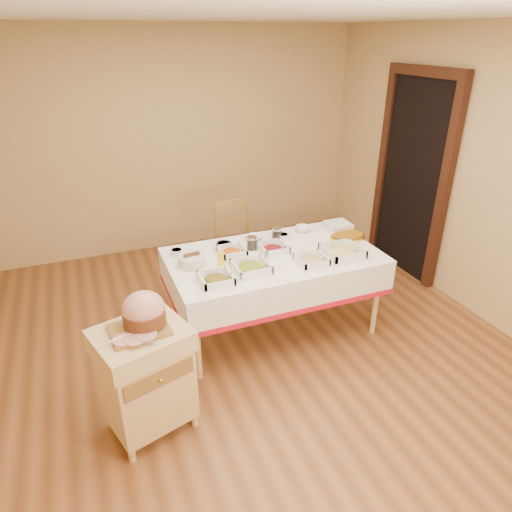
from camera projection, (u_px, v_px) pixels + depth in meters
The scene contains 23 objects.
room_shell at pixel (254, 212), 3.37m from camera, with size 5.00×5.00×5.00m.
doorway at pixel (413, 174), 4.93m from camera, with size 0.09×1.10×2.20m.
dining_table at pixel (273, 271), 4.03m from camera, with size 1.82×1.02×0.76m.
butcher_cart at pixel (146, 374), 3.02m from camera, with size 0.68×0.62×0.80m.
dining_chair at pixel (241, 249), 4.64m from camera, with size 0.53×0.51×0.99m.
ham_on_board at pixel (143, 313), 2.86m from camera, with size 0.38×0.36×0.25m.
serving_dish_a at pixel (216, 279), 3.49m from camera, with size 0.25×0.25×0.11m.
serving_dish_b at pixel (251, 268), 3.66m from camera, with size 0.28×0.28×0.11m.
serving_dish_c at pixel (312, 260), 3.79m from camera, with size 0.23×0.23×0.10m.
serving_dish_d at pixel (342, 252), 3.92m from camera, with size 0.31×0.31×0.12m.
serving_dish_e at pixel (232, 252), 3.92m from camera, with size 0.23×0.22×0.11m.
serving_dish_f at pixel (273, 249), 3.97m from camera, with size 0.25×0.24×0.11m.
small_bowl_left at pixel (177, 252), 3.94m from camera, with size 0.11×0.11×0.05m.
small_bowl_mid at pixel (224, 245), 4.05m from camera, with size 0.13×0.13×0.06m.
small_bowl_right at pixel (283, 237), 4.22m from camera, with size 0.11×0.11×0.06m.
bowl_white_imported at pixel (254, 237), 4.24m from camera, with size 0.15×0.15×0.04m, color silver.
bowl_small_imported at pixel (303, 229), 4.41m from camera, with size 0.15×0.15×0.05m, color silver.
preserve_jar_left at pixel (252, 244), 4.03m from camera, with size 0.09×0.09×0.12m.
preserve_jar_right at pixel (277, 235), 4.20m from camera, with size 0.10×0.10×0.12m.
mustard_bottle at pixel (221, 259), 3.71m from camera, with size 0.05×0.05×0.16m.
bread_basket at pixel (192, 260), 3.75m from camera, with size 0.23×0.23×0.10m.
plate_stack at pixel (338, 227), 4.42m from camera, with size 0.22×0.22×0.08m.
brass_platter at pixel (348, 237), 4.25m from camera, with size 0.34×0.25×0.04m.
Camera 1 is at (-1.16, -2.94, 2.49)m, focal length 32.00 mm.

